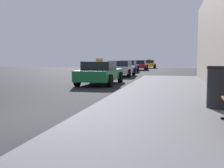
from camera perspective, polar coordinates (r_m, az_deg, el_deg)
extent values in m
cube|color=#5B5B60|center=(5.00, 11.16, -9.98)|extent=(4.00, 32.00, 0.15)
cylinder|color=black|center=(7.36, 21.75, -0.90)|extent=(0.63, 0.63, 0.98)
cylinder|color=black|center=(7.33, 21.89, 3.23)|extent=(0.66, 0.66, 0.08)
cube|color=#196638|center=(15.00, -2.45, 2.01)|extent=(1.72, 4.27, 0.55)
cube|color=black|center=(14.77, -2.67, 3.90)|extent=(1.51, 1.92, 0.45)
cube|color=yellow|center=(14.77, -2.68, 5.08)|extent=(0.36, 0.14, 0.16)
cylinder|color=black|center=(16.56, -4.09, 1.52)|extent=(0.22, 0.64, 0.64)
cylinder|color=black|center=(16.15, 1.76, 1.44)|extent=(0.22, 0.64, 0.64)
cylinder|color=black|center=(13.97, -7.31, 0.81)|extent=(0.22, 0.64, 0.64)
cylinder|color=black|center=(13.48, -0.43, 0.70)|extent=(0.22, 0.64, 0.64)
cube|color=#B7B7BF|center=(22.23, 1.79, 3.04)|extent=(1.83, 4.24, 0.55)
cube|color=black|center=(22.01, 1.69, 4.32)|extent=(1.61, 1.91, 0.45)
cylinder|color=black|center=(23.75, 0.23, 2.64)|extent=(0.22, 0.64, 0.64)
cylinder|color=black|center=(23.43, 4.61, 2.59)|extent=(0.22, 0.64, 0.64)
cylinder|color=black|center=(21.11, -1.35, 2.32)|extent=(0.22, 0.64, 0.64)
cylinder|color=black|center=(20.75, 3.57, 2.26)|extent=(0.22, 0.64, 0.64)
cube|color=#233899|center=(29.60, 3.47, 3.57)|extent=(1.72, 4.23, 0.55)
cube|color=black|center=(29.38, 3.40, 4.53)|extent=(1.51, 1.90, 0.45)
cylinder|color=black|center=(31.09, 2.29, 3.23)|extent=(0.22, 0.64, 0.64)
cylinder|color=black|center=(30.83, 5.44, 3.20)|extent=(0.22, 0.64, 0.64)
cylinder|color=black|center=(28.43, 1.32, 3.06)|extent=(0.22, 0.64, 0.64)
cylinder|color=black|center=(28.15, 4.75, 3.02)|extent=(0.22, 0.64, 0.64)
cube|color=red|center=(35.57, 5.72, 3.82)|extent=(1.84, 4.24, 0.55)
cube|color=black|center=(35.36, 5.68, 4.62)|extent=(1.62, 1.91, 0.45)
cylinder|color=black|center=(37.04, 4.55, 3.53)|extent=(0.22, 0.64, 0.64)
cylinder|color=black|center=(36.83, 7.39, 3.50)|extent=(0.22, 0.64, 0.64)
cylinder|color=black|center=(34.36, 3.92, 3.41)|extent=(0.22, 0.64, 0.64)
cylinder|color=black|center=(34.13, 6.98, 3.37)|extent=(0.22, 0.64, 0.64)
cube|color=yellow|center=(43.91, 7.85, 4.05)|extent=(1.72, 4.24, 0.55)
cube|color=black|center=(43.69, 7.83, 4.70)|extent=(1.52, 1.91, 0.45)
cube|color=yellow|center=(43.69, 7.84, 5.10)|extent=(0.36, 0.14, 0.16)
cylinder|color=black|center=(45.34, 6.90, 3.81)|extent=(0.22, 0.64, 0.64)
cylinder|color=black|center=(45.20, 9.08, 3.78)|extent=(0.22, 0.64, 0.64)
cylinder|color=black|center=(42.64, 6.54, 3.73)|extent=(0.22, 0.64, 0.64)
cylinder|color=black|center=(42.49, 8.85, 3.70)|extent=(0.22, 0.64, 0.64)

